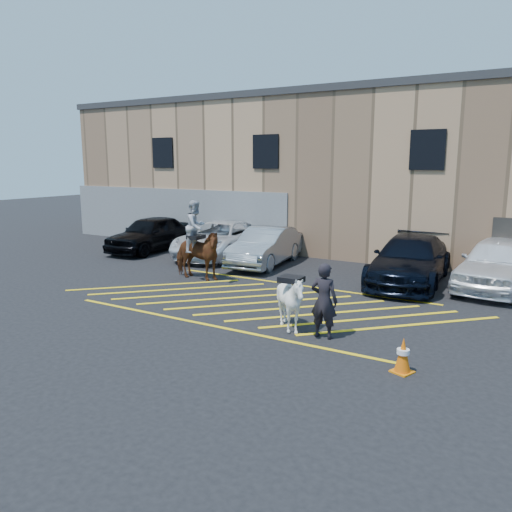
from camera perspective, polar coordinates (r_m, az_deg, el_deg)
The scene contains 12 objects.
ground at distance 15.27m, azimuth 1.18°, elevation -5.09°, with size 90.00×90.00×0.00m, color black.
car_black_suv at distance 24.00m, azimuth -11.97°, elevation 2.52°, with size 1.96×4.86×1.66m, color black.
car_white_pickup at distance 22.19m, azimuth -4.16°, elevation 1.94°, with size 2.58×5.60×1.56m, color white.
car_silver_sedan at distance 20.31m, azimuth 1.08°, elevation 1.10°, with size 1.62×4.64×1.53m, color gray.
car_blue_suv at distance 18.09m, azimuth 17.21°, elevation -0.44°, with size 2.27×5.57×1.62m, color black.
car_white_suv at distance 18.29m, azimuth 25.95°, elevation -0.76°, with size 2.03×5.06×1.72m, color white.
handler at distance 12.00m, azimuth 7.78°, elevation -5.08°, with size 0.67×0.44×1.83m, color black.
warehouse at distance 25.82m, azimuth 14.61°, elevation 9.27°, with size 32.42×10.20×7.30m.
hatching_zone at distance 15.02m, azimuth 0.62°, elevation -5.34°, with size 12.60×5.12×0.01m.
mounted_bay at distance 17.83m, azimuth -6.84°, elevation 0.92°, with size 2.16×0.99×2.84m.
saddled_white at distance 12.40m, azimuth 4.02°, elevation -5.25°, with size 1.24×1.39×1.49m.
traffic_cone at distance 10.57m, azimuth 16.45°, elevation -10.81°, with size 0.49×0.49×0.73m.
Camera 1 is at (7.23, -12.79, 4.17)m, focal length 35.00 mm.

